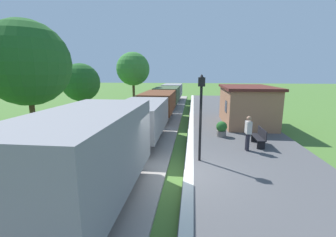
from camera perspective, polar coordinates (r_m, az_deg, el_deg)
The scene contains 15 objects.
ground_plane at distance 9.13m, azimuth 2.60°, elevation -14.62°, with size 160.00×160.00×0.00m, color #47702D.
platform_slab at distance 9.46m, azimuth 22.94°, elevation -13.77°, with size 6.00×60.00×0.25m, color #4C4C4F.
platform_edge_stripe at distance 9.01m, azimuth 5.22°, elevation -13.24°, with size 0.36×60.00×0.01m, color silver.
track_ballast at distance 9.54m, azimuth -12.34°, elevation -13.29°, with size 3.80×60.00×0.12m, color gray.
rail_near at distance 9.30m, azimuth -8.06°, elevation -12.94°, with size 0.07×60.00×0.14m, color slate.
rail_far at distance 9.73m, azimuth -16.49°, elevation -12.16°, with size 0.07×60.00×0.14m, color slate.
freight_train at distance 18.62m, azimuth -2.74°, elevation 3.57°, with size 2.50×32.60×2.72m.
station_hut at distance 17.79m, azimuth 18.92°, elevation 3.21°, with size 3.50×5.80×2.78m.
bench_near_hut at distance 12.84m, azimuth 21.86°, elevation -4.24°, with size 0.42×1.50×0.91m.
person_waiting at distance 11.70m, azimuth 19.34°, elevation -3.19°, with size 0.27×0.40×1.71m.
potted_planter at distance 13.96m, azimuth 13.21°, elevation -2.48°, with size 0.64×0.64×0.92m.
lamp_post_near at distance 9.57m, azimuth 8.23°, elevation 4.07°, with size 0.28×0.28×3.70m.
tree_trackside_mid at distance 14.33m, azimuth -31.78°, elevation 11.59°, with size 4.44×4.44×6.69m.
tree_trackside_far at distance 20.51m, azimuth -20.91°, elevation 8.38°, with size 3.13×3.13×4.76m.
tree_field_left at distance 26.50m, azimuth -8.71°, elevation 12.11°, with size 3.71×3.71×6.25m.
Camera 1 is at (0.50, -8.19, 4.01)m, focal length 24.44 mm.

